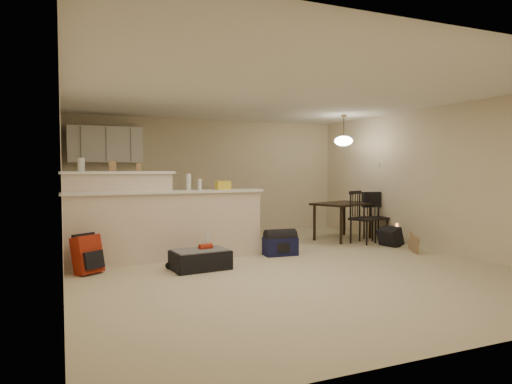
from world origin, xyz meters
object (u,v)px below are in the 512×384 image
dining_chair_near (363,217)px  black_daypack (390,237)px  red_backpack (87,255)px  navy_duffel (280,246)px  dining_chair_far (376,217)px  suitcase (200,260)px  dining_table (343,207)px  pendant_lamp (344,140)px

dining_chair_near → black_daypack: 0.62m
red_backpack → navy_duffel: red_backpack is taller
red_backpack → navy_duffel: bearing=-29.9°
dining_chair_far → suitcase: (-3.98, -1.21, -0.33)m
dining_table → dining_chair_near: dining_chair_near is taller
red_backpack → dining_chair_near: bearing=-25.9°
pendant_lamp → black_daypack: 2.12m
pendant_lamp → red_backpack: bearing=-166.5°
suitcase → black_daypack: size_ratio=2.08×
suitcase → red_backpack: red_backpack is taller
dining_chair_far → red_backpack: 5.55m
dining_chair_far → suitcase: size_ratio=1.19×
dining_table → black_daypack: bearing=-92.6°
suitcase → pendant_lamp: bearing=17.5°
pendant_lamp → dining_chair_far: bearing=-28.0°
suitcase → red_backpack: (-1.49, 0.34, 0.13)m
dining_table → red_backpack: size_ratio=2.70×
red_backpack → navy_duffel: size_ratio=0.96×
dining_chair_near → suitcase: bearing=169.4°
suitcase → black_daypack: black_daypack is taller
pendant_lamp → navy_duffel: (-1.90, -1.02, -1.84)m
dining_chair_near → red_backpack: 5.02m
dining_table → red_backpack: 5.05m
dining_chair_far → navy_duffel: bearing=-158.7°
dining_chair_near → suitcase: dining_chair_near is taller
black_daypack → dining_chair_near: bearing=20.2°
dining_chair_far → suitcase: bearing=-157.9°
suitcase → dining_chair_far: bearing=10.4°
suitcase → navy_duffel: navy_duffel is taller
dining_chair_near → dining_chair_far: size_ratio=1.07×
navy_duffel → suitcase: bearing=-156.8°
pendant_lamp → navy_duffel: size_ratio=1.14×
dining_chair_far → red_backpack: size_ratio=1.81×
navy_duffel → black_daypack: bearing=5.0°
navy_duffel → dining_table: bearing=33.2°
dining_table → suitcase: 3.77m
dining_table → black_daypack: (0.35, -1.02, -0.49)m
pendant_lamp → red_backpack: 5.33m
pendant_lamp → navy_duffel: 2.84m
dining_table → black_daypack: 1.18m
pendant_lamp → black_daypack: pendant_lamp is taller
dining_table → black_daypack: dining_table is taller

